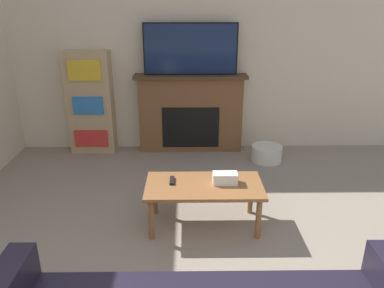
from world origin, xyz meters
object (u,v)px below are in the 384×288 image
object	(u,v)px
coffee_table	(204,190)
fireplace	(191,113)
bookshelf	(91,103)
storage_basket	(267,153)
tv	(191,49)

from	to	relation	value
coffee_table	fireplace	bearing A→B (deg)	93.15
fireplace	bookshelf	bearing A→B (deg)	-179.01
fireplace	storage_basket	bearing A→B (deg)	-22.31
tv	bookshelf	xyz separation A→B (m)	(-1.34, -0.00, -0.70)
storage_basket	coffee_table	bearing A→B (deg)	-120.68
fireplace	tv	size ratio (longest dim) A/B	1.24
tv	bookshelf	bearing A→B (deg)	-179.86
tv	storage_basket	size ratio (longest dim) A/B	3.07
fireplace	bookshelf	xyz separation A→B (m)	(-1.34, -0.02, 0.15)
coffee_table	bookshelf	distance (m)	2.38
tv	coffee_table	world-z (taller)	tv
fireplace	coffee_table	distance (m)	1.90
tv	storage_basket	bearing A→B (deg)	-21.31
bookshelf	storage_basket	bearing A→B (deg)	-9.33
fireplace	tv	world-z (taller)	tv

